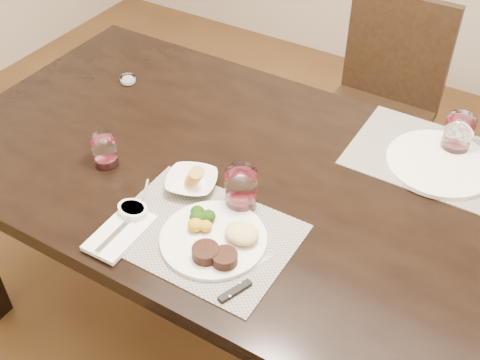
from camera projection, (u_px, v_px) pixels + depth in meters
The scene contains 15 objects.
ground_plane at pixel (265, 337), 2.17m from camera, with size 4.50×4.50×0.00m, color #402614.
dining_table at pixel (272, 203), 1.73m from camera, with size 2.00×1.00×0.75m.
chair_far at pixel (381, 98), 2.44m from camera, with size 0.42×0.42×0.90m.
placemat_near at pixel (202, 234), 1.52m from camera, with size 0.46×0.34×0.00m, color gray.
placemat_far at pixel (431, 157), 1.76m from camera, with size 0.46×0.34×0.00m, color gray.
dinner_plate at pixel (217, 239), 1.49m from camera, with size 0.27×0.27×0.05m.
napkin_fork at pixel (120, 233), 1.51m from camera, with size 0.11×0.19×0.02m.
steak_knife at pixel (241, 284), 1.39m from camera, with size 0.06×0.21×0.01m.
cracker_bowl at pixel (192, 182), 1.64m from camera, with size 0.18×0.18×0.06m.
sauce_ramekin at pixel (133, 211), 1.56m from camera, with size 0.08×0.12×0.07m.
wine_glass_near at pixel (241, 191), 1.57m from camera, with size 0.08×0.08×0.12m.
far_plate at pixel (440, 163), 1.72m from camera, with size 0.30×0.30×0.01m, color white.
wine_glass_far at pixel (457, 136), 1.75m from camera, with size 0.08×0.08×0.12m.
wine_glass_side at pixel (105, 152), 1.71m from camera, with size 0.07×0.07×0.10m.
salt_cellar at pixel (128, 80), 2.06m from camera, with size 0.05×0.05×0.02m.
Camera 1 is at (0.57, -1.12, 1.86)m, focal length 45.00 mm.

